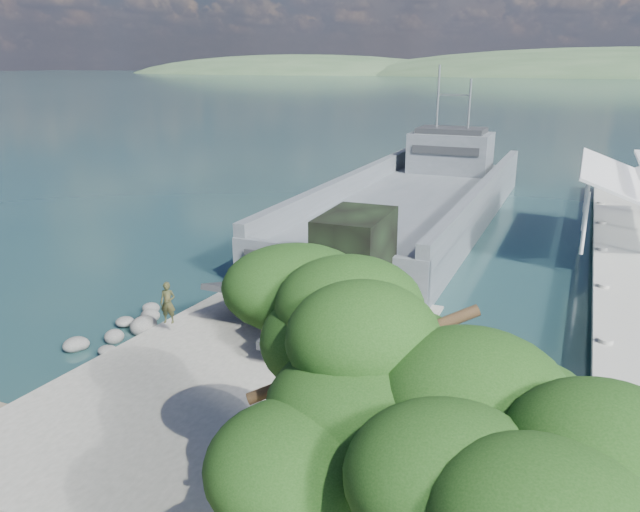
% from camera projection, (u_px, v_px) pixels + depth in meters
% --- Properties ---
extents(ground, '(1400.00, 1400.00, 0.00)m').
position_uv_depth(ground, '(259.00, 365.00, 22.55)').
color(ground, '#1C4144').
rests_on(ground, ground).
extents(boat_ramp, '(10.00, 18.00, 0.50)m').
position_uv_depth(boat_ramp, '(245.00, 371.00, 21.59)').
color(boat_ramp, gray).
rests_on(boat_ramp, ground).
extents(shoreline_rocks, '(3.20, 5.60, 0.90)m').
position_uv_depth(shoreline_rocks, '(130.00, 332.00, 25.29)').
color(shoreline_rocks, '#525250').
rests_on(shoreline_rocks, ground).
extents(pier, '(6.40, 44.00, 6.10)m').
position_uv_depth(pier, '(635.00, 234.00, 33.75)').
color(pier, '#AEADA4').
rests_on(pier, ground).
extents(landing_craft, '(9.75, 37.70, 11.17)m').
position_uv_depth(landing_craft, '(415.00, 210.00, 42.32)').
color(landing_craft, '#515A5F').
rests_on(landing_craft, ground).
extents(military_truck, '(3.05, 8.85, 4.07)m').
position_uv_depth(military_truck, '(342.00, 272.00, 24.67)').
color(military_truck, black).
rests_on(military_truck, boat_ramp).
extents(soldier, '(0.68, 0.55, 1.63)m').
position_uv_depth(soldier, '(169.00, 312.00, 23.88)').
color(soldier, black).
rests_on(soldier, boat_ramp).
extents(overhang_tree, '(8.18, 7.54, 7.43)m').
position_uv_depth(overhang_tree, '(407.00, 377.00, 9.35)').
color(overhang_tree, '#342215').
rests_on(overhang_tree, ground).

